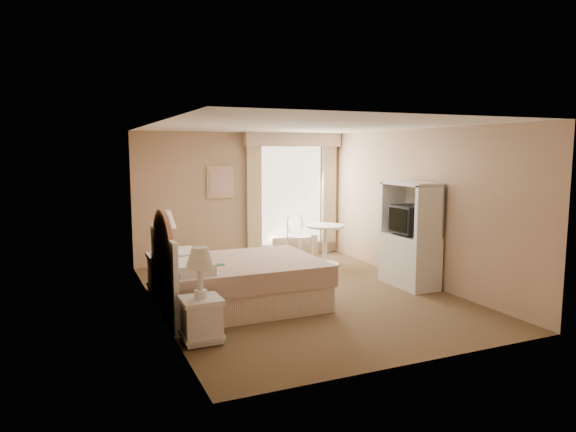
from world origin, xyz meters
name	(u,v)px	position (x,y,z in m)	size (l,w,h in m)	color
room	(301,212)	(0.00, 0.00, 1.25)	(4.21, 5.51, 2.51)	brown
window	(293,191)	(1.05, 2.65, 1.34)	(2.05, 0.22, 2.51)	white
framed_art	(220,182)	(-0.45, 2.71, 1.55)	(0.52, 0.04, 0.62)	tan
bed	(232,281)	(-1.12, -0.17, 0.36)	(2.16, 1.70, 1.51)	tan
nightstand_near	(201,307)	(-1.84, -1.31, 0.40)	(0.44, 0.44, 1.07)	silver
nightstand_far	(165,262)	(-1.84, 0.94, 0.47)	(0.51, 0.51, 1.24)	silver
round_table	(325,238)	(1.26, 1.64, 0.51)	(0.72, 0.72, 0.76)	white
cafe_chair	(298,233)	(0.98, 2.25, 0.54)	(0.55, 0.55, 0.93)	white
armoire	(410,243)	(1.81, -0.22, 0.69)	(0.50, 1.00, 1.67)	silver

